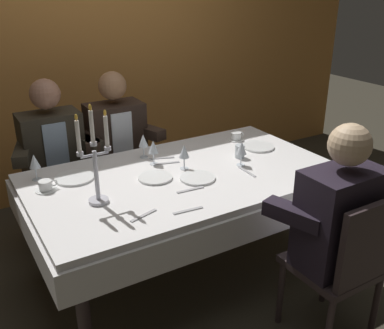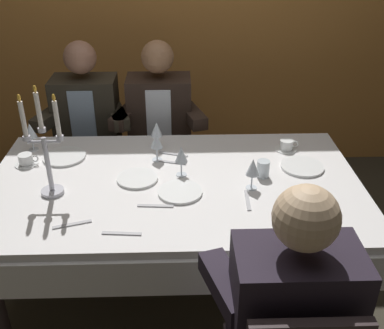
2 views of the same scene
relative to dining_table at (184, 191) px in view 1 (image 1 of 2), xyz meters
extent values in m
plane|color=#393428|center=(0.00, 0.00, -0.62)|extent=(12.00, 12.00, 0.00)
cube|color=#C57E3A|center=(0.00, 1.66, 0.73)|extent=(6.00, 0.12, 2.70)
cube|color=silver|center=(0.00, 0.00, 0.10)|extent=(1.90, 1.10, 0.04)
cube|color=silver|center=(0.00, 0.00, -0.01)|extent=(1.94, 1.14, 0.18)
cylinder|color=#322728|center=(-0.83, -0.43, -0.27)|extent=(0.07, 0.07, 0.70)
cylinder|color=#322728|center=(0.83, -0.43, -0.27)|extent=(0.07, 0.07, 0.70)
cylinder|color=#322728|center=(-0.83, 0.43, -0.27)|extent=(0.07, 0.07, 0.70)
cylinder|color=#322728|center=(0.83, 0.43, -0.27)|extent=(0.07, 0.07, 0.70)
cylinder|color=silver|center=(-0.59, -0.09, 0.13)|extent=(0.11, 0.11, 0.02)
cylinder|color=silver|center=(-0.59, -0.09, 0.28)|extent=(0.02, 0.02, 0.28)
cylinder|color=silver|center=(-0.59, -0.09, 0.46)|extent=(0.04, 0.04, 0.02)
cylinder|color=white|center=(-0.59, -0.09, 0.55)|extent=(0.02, 0.02, 0.17)
ellipsoid|color=yellow|center=(-0.59, -0.09, 0.65)|extent=(0.02, 0.02, 0.03)
cylinder|color=silver|center=(-0.55, -0.09, 0.40)|extent=(0.07, 0.01, 0.01)
cylinder|color=silver|center=(-0.52, -0.09, 0.42)|extent=(0.04, 0.04, 0.02)
cylinder|color=white|center=(-0.52, -0.09, 0.51)|extent=(0.02, 0.02, 0.17)
ellipsoid|color=yellow|center=(-0.52, -0.09, 0.61)|extent=(0.02, 0.02, 0.03)
cylinder|color=silver|center=(-0.63, -0.09, 0.40)|extent=(0.07, 0.01, 0.01)
cylinder|color=silver|center=(-0.67, -0.09, 0.42)|extent=(0.04, 0.04, 0.02)
cylinder|color=white|center=(-0.67, -0.09, 0.51)|extent=(0.02, 0.02, 0.17)
ellipsoid|color=yellow|center=(-0.67, -0.09, 0.61)|extent=(0.02, 0.02, 0.03)
cylinder|color=white|center=(-0.61, 0.28, 0.13)|extent=(0.24, 0.24, 0.01)
cylinder|color=white|center=(-0.19, 0.03, 0.13)|extent=(0.21, 0.21, 0.01)
cylinder|color=white|center=(0.69, 0.12, 0.13)|extent=(0.23, 0.23, 0.01)
cylinder|color=white|center=(0.03, -0.11, 0.13)|extent=(0.22, 0.22, 0.01)
cylinder|color=silver|center=(-0.09, 0.23, 0.12)|extent=(0.06, 0.06, 0.00)
cylinder|color=silver|center=(-0.09, 0.23, 0.16)|extent=(0.01, 0.01, 0.07)
cone|color=silver|center=(-0.09, 0.23, 0.24)|extent=(0.07, 0.07, 0.08)
cylinder|color=#E0D172|center=(-0.09, 0.23, 0.22)|extent=(0.04, 0.04, 0.03)
cylinder|color=silver|center=(-0.10, 0.38, 0.12)|extent=(0.06, 0.06, 0.00)
cylinder|color=silver|center=(-0.10, 0.38, 0.16)|extent=(0.01, 0.01, 0.07)
cone|color=silver|center=(-0.10, 0.38, 0.24)|extent=(0.07, 0.07, 0.08)
cylinder|color=maroon|center=(-0.10, 0.38, 0.22)|extent=(0.04, 0.04, 0.03)
cylinder|color=silver|center=(0.04, 0.07, 0.12)|extent=(0.06, 0.06, 0.00)
cylinder|color=silver|center=(0.04, 0.07, 0.16)|extent=(0.01, 0.01, 0.07)
cone|color=silver|center=(0.04, 0.07, 0.24)|extent=(0.07, 0.07, 0.08)
cylinder|color=silver|center=(0.38, -0.08, 0.12)|extent=(0.06, 0.06, 0.00)
cylinder|color=silver|center=(0.38, -0.08, 0.16)|extent=(0.01, 0.01, 0.07)
cone|color=silver|center=(0.38, -0.08, 0.24)|extent=(0.07, 0.07, 0.08)
cylinder|color=#E0D172|center=(0.38, -0.08, 0.22)|extent=(0.04, 0.04, 0.03)
cylinder|color=silver|center=(-0.81, 0.38, 0.12)|extent=(0.06, 0.06, 0.00)
cylinder|color=silver|center=(-0.81, 0.38, 0.16)|extent=(0.01, 0.01, 0.07)
cone|color=silver|center=(-0.81, 0.38, 0.24)|extent=(0.07, 0.07, 0.08)
cylinder|color=silver|center=(0.46, 0.04, 0.16)|extent=(0.07, 0.07, 0.09)
cylinder|color=white|center=(-0.80, 0.20, 0.12)|extent=(0.12, 0.12, 0.01)
cylinder|color=white|center=(-0.80, 0.20, 0.15)|extent=(0.08, 0.08, 0.05)
torus|color=white|center=(-0.75, 0.20, 0.15)|extent=(0.04, 0.01, 0.04)
cylinder|color=white|center=(0.64, 0.33, 0.12)|extent=(0.12, 0.12, 0.01)
cylinder|color=white|center=(0.64, 0.33, 0.15)|extent=(0.08, 0.08, 0.05)
torus|color=white|center=(0.69, 0.33, 0.15)|extent=(0.04, 0.01, 0.04)
cube|color=#B7B7BC|center=(0.35, -0.19, 0.12)|extent=(0.02, 0.17, 0.01)
cube|color=#B7B7BC|center=(-0.09, -0.22, 0.12)|extent=(0.17, 0.03, 0.01)
cube|color=#B7B7BC|center=(-0.45, -0.35, 0.12)|extent=(0.17, 0.07, 0.01)
cube|color=#B7B7BC|center=(-0.22, -0.43, 0.12)|extent=(0.17, 0.03, 0.01)
cube|color=#B7B7BC|center=(-0.02, 0.20, 0.12)|extent=(0.17, 0.06, 0.01)
cube|color=#B7B7BC|center=(-0.01, 0.29, 0.12)|extent=(0.17, 0.07, 0.01)
cylinder|color=#322728|center=(-0.77, 0.70, -0.41)|extent=(0.04, 0.04, 0.42)
cylinder|color=#322728|center=(-0.41, 0.70, -0.41)|extent=(0.04, 0.04, 0.42)
cylinder|color=#322728|center=(-0.77, 1.06, -0.41)|extent=(0.04, 0.04, 0.42)
cylinder|color=#322728|center=(-0.41, 1.06, -0.41)|extent=(0.04, 0.04, 0.42)
cube|color=#322728|center=(-0.59, 0.88, -0.18)|extent=(0.42, 0.42, 0.04)
cube|color=#322728|center=(-0.59, 1.07, 0.06)|extent=(0.38, 0.04, 0.44)
cube|color=#2B271D|center=(-0.59, 0.88, 0.11)|extent=(0.42, 0.26, 0.54)
cube|color=#8599AF|center=(-0.59, 0.75, 0.14)|extent=(0.16, 0.01, 0.40)
sphere|color=#9B6952|center=(-0.59, 0.88, 0.51)|extent=(0.21, 0.21, 0.21)
cube|color=#2B271D|center=(-0.81, 0.78, 0.15)|extent=(0.19, 0.34, 0.08)
cube|color=#2B271D|center=(-0.37, 0.78, 0.15)|extent=(0.19, 0.34, 0.08)
cylinder|color=#322728|center=(-0.28, 0.70, -0.41)|extent=(0.04, 0.04, 0.42)
cylinder|color=#322728|center=(0.08, 0.70, -0.41)|extent=(0.04, 0.04, 0.42)
cylinder|color=#322728|center=(-0.28, 1.06, -0.41)|extent=(0.04, 0.04, 0.42)
cylinder|color=#322728|center=(0.08, 1.06, -0.41)|extent=(0.04, 0.04, 0.42)
cube|color=#322728|center=(-0.10, 0.88, -0.18)|extent=(0.42, 0.42, 0.04)
cube|color=#322728|center=(-0.10, 1.07, 0.06)|extent=(0.38, 0.04, 0.44)
cube|color=#2E211A|center=(-0.10, 0.88, 0.11)|extent=(0.42, 0.26, 0.54)
cube|color=white|center=(-0.10, 0.75, 0.14)|extent=(0.16, 0.01, 0.40)
sphere|color=#9D6D4B|center=(-0.10, 0.88, 0.51)|extent=(0.21, 0.21, 0.21)
cube|color=#2E211A|center=(-0.32, 0.78, 0.15)|extent=(0.19, 0.34, 0.08)
cube|color=#2E211A|center=(0.12, 0.78, 0.15)|extent=(0.19, 0.34, 0.08)
cylinder|color=#322728|center=(0.59, -0.70, -0.41)|extent=(0.04, 0.04, 0.42)
cylinder|color=#322728|center=(0.23, -0.70, -0.41)|extent=(0.04, 0.04, 0.42)
cylinder|color=#322728|center=(0.59, -1.06, -0.41)|extent=(0.04, 0.04, 0.42)
cube|color=#322728|center=(0.41, -0.88, -0.18)|extent=(0.42, 0.42, 0.04)
cube|color=#322728|center=(0.41, -1.07, 0.06)|extent=(0.38, 0.04, 0.44)
cube|color=black|center=(0.41, -0.88, 0.11)|extent=(0.42, 0.26, 0.54)
cube|color=white|center=(0.41, -0.75, 0.14)|extent=(0.16, 0.01, 0.40)
sphere|color=#D2AF86|center=(0.41, -0.88, 0.51)|extent=(0.21, 0.21, 0.21)
cube|color=black|center=(0.63, -0.78, 0.15)|extent=(0.19, 0.34, 0.08)
cube|color=black|center=(0.19, -0.78, 0.15)|extent=(0.19, 0.34, 0.08)
camera|label=1|loc=(-1.26, -2.19, 1.25)|focal=41.40mm
camera|label=2|loc=(0.03, -2.00, 1.33)|focal=42.96mm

